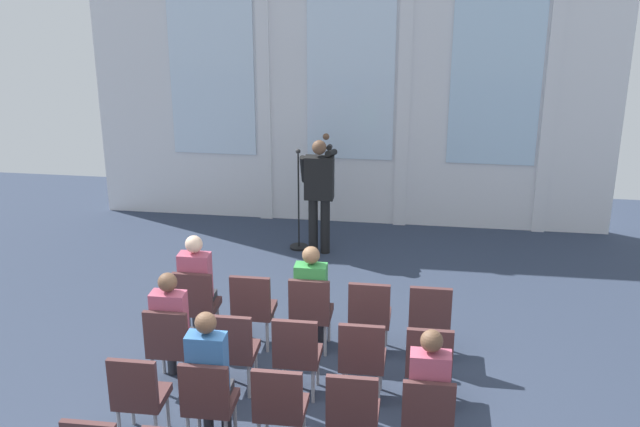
# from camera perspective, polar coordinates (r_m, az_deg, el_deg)

# --- Properties ---
(rear_partition) EXTENTS (8.28, 0.14, 4.46)m
(rear_partition) POSITION_cam_1_polar(r_m,az_deg,el_deg) (12.59, 2.41, 9.06)
(rear_partition) COLOR silver
(rear_partition) RESTS_ON ground
(speaker) EXTENTS (0.52, 0.69, 1.73)m
(speaker) POSITION_cam_1_polar(r_m,az_deg,el_deg) (11.63, -0.06, 1.84)
(speaker) COLOR black
(speaker) RESTS_ON ground
(mic_stand) EXTENTS (0.28, 0.28, 1.55)m
(mic_stand) POSITION_cam_1_polar(r_m,az_deg,el_deg) (12.00, -1.52, -0.98)
(mic_stand) COLOR black
(mic_stand) RESTS_ON ground
(chair_r0_c0) EXTENTS (0.46, 0.44, 0.94)m
(chair_r0_c0) POSITION_cam_1_polar(r_m,az_deg,el_deg) (9.37, -8.86, -6.26)
(chair_r0_c0) COLOR #99999E
(chair_r0_c0) RESTS_ON ground
(audience_r0_c0) EXTENTS (0.36, 0.39, 1.34)m
(audience_r0_c0) POSITION_cam_1_polar(r_m,az_deg,el_deg) (9.35, -8.79, -4.91)
(audience_r0_c0) COLOR #2D2D33
(audience_r0_c0) RESTS_ON ground
(chair_r0_c1) EXTENTS (0.46, 0.44, 0.94)m
(chair_r0_c1) POSITION_cam_1_polar(r_m,az_deg,el_deg) (9.21, -4.83, -6.57)
(chair_r0_c1) COLOR #99999E
(chair_r0_c1) RESTS_ON ground
(chair_r0_c2) EXTENTS (0.46, 0.44, 0.94)m
(chair_r0_c2) POSITION_cam_1_polar(r_m,az_deg,el_deg) (9.10, -0.68, -6.85)
(chair_r0_c2) COLOR #99999E
(chair_r0_c2) RESTS_ON ground
(audience_r0_c2) EXTENTS (0.36, 0.39, 1.28)m
(audience_r0_c2) POSITION_cam_1_polar(r_m,az_deg,el_deg) (9.09, -0.60, -5.61)
(audience_r0_c2) COLOR #2D2D33
(audience_r0_c2) RESTS_ON ground
(chair_r0_c3) EXTENTS (0.46, 0.44, 0.94)m
(chair_r0_c3) POSITION_cam_1_polar(r_m,az_deg,el_deg) (9.03, 3.56, -7.10)
(chair_r0_c3) COLOR #99999E
(chair_r0_c3) RESTS_ON ground
(chair_r0_c4) EXTENTS (0.46, 0.44, 0.94)m
(chair_r0_c4) POSITION_cam_1_polar(r_m,az_deg,el_deg) (9.02, 7.85, -7.32)
(chair_r0_c4) COLOR #99999E
(chair_r0_c4) RESTS_ON ground
(chair_r1_c0) EXTENTS (0.46, 0.44, 0.94)m
(chair_r1_c0) POSITION_cam_1_polar(r_m,az_deg,el_deg) (8.57, -10.66, -9.04)
(chair_r1_c0) COLOR #99999E
(chair_r1_c0) RESTS_ON ground
(audience_r1_c0) EXTENTS (0.36, 0.39, 1.30)m
(audience_r1_c0) POSITION_cam_1_polar(r_m,az_deg,el_deg) (8.55, -10.57, -7.66)
(audience_r1_c0) COLOR #2D2D33
(audience_r1_c0) RESTS_ON ground
(chair_r1_c1) EXTENTS (0.46, 0.44, 0.94)m
(chair_r1_c1) POSITION_cam_1_polar(r_m,az_deg,el_deg) (8.40, -6.25, -9.45)
(chair_r1_c1) COLOR #99999E
(chair_r1_c1) RESTS_ON ground
(chair_r1_c2) EXTENTS (0.46, 0.44, 0.94)m
(chair_r1_c2) POSITION_cam_1_polar(r_m,az_deg,el_deg) (8.27, -1.67, -9.82)
(chair_r1_c2) COLOR #99999E
(chair_r1_c2) RESTS_ON ground
(chair_r1_c3) EXTENTS (0.46, 0.44, 0.94)m
(chair_r1_c3) POSITION_cam_1_polar(r_m,az_deg,el_deg) (8.20, 3.03, -10.13)
(chair_r1_c3) COLOR #99999E
(chair_r1_c3) RESTS_ON ground
(chair_r1_c4) EXTENTS (0.46, 0.44, 0.94)m
(chair_r1_c4) POSITION_cam_1_polar(r_m,az_deg,el_deg) (8.18, 7.79, -10.38)
(chair_r1_c4) COLOR #99999E
(chair_r1_c4) RESTS_ON ground
(chair_r2_c0) EXTENTS (0.46, 0.44, 0.94)m
(chair_r2_c0) POSITION_cam_1_polar(r_m,az_deg,el_deg) (7.81, -12.85, -12.37)
(chair_r2_c0) COLOR #99999E
(chair_r2_c0) RESTS_ON ground
(chair_r2_c1) EXTENTS (0.46, 0.44, 0.94)m
(chair_r2_c1) POSITION_cam_1_polar(r_m,az_deg,el_deg) (7.61, -8.00, -12.94)
(chair_r2_c1) COLOR #99999E
(chair_r2_c1) RESTS_ON ground
(audience_r2_c1) EXTENTS (0.36, 0.39, 1.39)m
(audience_r2_c1) POSITION_cam_1_polar(r_m,az_deg,el_deg) (7.55, -7.92, -11.14)
(audience_r2_c1) COLOR #2D2D33
(audience_r2_c1) RESTS_ON ground
(chair_r2_c2) EXTENTS (0.46, 0.44, 0.94)m
(chair_r2_c2) POSITION_cam_1_polar(r_m,az_deg,el_deg) (7.47, -2.90, -13.43)
(chair_r2_c2) COLOR #99999E
(chair_r2_c2) RESTS_ON ground
(chair_r2_c3) EXTENTS (0.46, 0.44, 0.94)m
(chair_r2_c3) POSITION_cam_1_polar(r_m,az_deg,el_deg) (7.39, 2.36, -13.83)
(chair_r2_c3) COLOR #99999E
(chair_r2_c3) RESTS_ON ground
(chair_r2_c4) EXTENTS (0.46, 0.44, 0.94)m
(chair_r2_c4) POSITION_cam_1_polar(r_m,az_deg,el_deg) (7.38, 7.71, -14.12)
(chair_r2_c4) COLOR #99999E
(chair_r2_c4) RESTS_ON ground
(audience_r2_c4) EXTENTS (0.36, 0.39, 1.36)m
(audience_r2_c4) POSITION_cam_1_polar(r_m,az_deg,el_deg) (7.32, 7.80, -12.36)
(audience_r2_c4) COLOR #2D2D33
(audience_r2_c4) RESTS_ON ground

